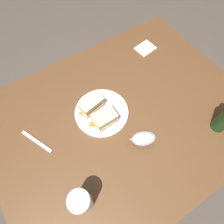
{
  "coord_description": "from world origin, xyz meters",
  "views": [
    {
      "loc": [
        -0.27,
        -0.32,
        1.62
      ],
      "look_at": [
        -0.04,
        0.04,
        0.8
      ],
      "focal_mm": 30.27,
      "sensor_mm": 36.0,
      "label": 1
    }
  ],
  "objects": [
    {
      "name": "potato_wedge_left_edge",
      "position": [
        -0.16,
        0.11,
        0.79
      ],
      "size": [
        0.04,
        0.05,
        0.02
      ],
      "primitive_type": "cube",
      "rotation": [
        0.0,
        0.0,
        5.24
      ],
      "color": "#AD702D",
      "rests_on": "plate"
    },
    {
      "name": "pint_glass",
      "position": [
        -0.35,
        -0.24,
        0.83
      ],
      "size": [
        0.08,
        0.08,
        0.15
      ],
      "color": "white",
      "rests_on": "dining_table"
    },
    {
      "name": "potato_wedge_back",
      "position": [
        -0.14,
        0.09,
        0.79
      ],
      "size": [
        0.05,
        0.04,
        0.02
      ],
      "primitive_type": "cube",
      "rotation": [
        0.0,
        0.0,
        2.76
      ],
      "color": "gold",
      "rests_on": "plate"
    },
    {
      "name": "fork",
      "position": [
        -0.41,
        0.11,
        0.77
      ],
      "size": [
        0.09,
        0.17,
        0.01
      ],
      "primitive_type": "cube",
      "rotation": [
        0.0,
        0.0,
        5.14
      ],
      "color": "silver",
      "rests_on": "dining_table"
    },
    {
      "name": "dining_table",
      "position": [
        0.0,
        0.0,
        0.38
      ],
      "size": [
        1.28,
        1.0,
        0.77
      ],
      "primitive_type": "cube",
      "color": "brown",
      "rests_on": "ground"
    },
    {
      "name": "potato_wedge_front",
      "position": [
        -0.1,
        0.05,
        0.79
      ],
      "size": [
        0.03,
        0.05,
        0.02
      ],
      "primitive_type": "cube",
      "rotation": [
        0.0,
        0.0,
        4.45
      ],
      "color": "#AD702D",
      "rests_on": "plate"
    },
    {
      "name": "sandwich_half_left",
      "position": [
        -0.11,
        0.12,
        0.82
      ],
      "size": [
        0.13,
        0.09,
        0.07
      ],
      "color": "beige",
      "rests_on": "plate"
    },
    {
      "name": "plate",
      "position": [
        -0.08,
        0.07,
        0.77
      ],
      "size": [
        0.27,
        0.27,
        0.02
      ],
      "primitive_type": "cylinder",
      "color": "silver",
      "rests_on": "dining_table"
    },
    {
      "name": "potato_wedge_stray",
      "position": [
        -0.12,
        0.01,
        0.79
      ],
      "size": [
        0.05,
        0.04,
        0.02
      ],
      "primitive_type": "cube",
      "rotation": [
        0.0,
        0.0,
        2.45
      ],
      "color": "#AD702D",
      "rests_on": "plate"
    },
    {
      "name": "potato_wedge_right_edge",
      "position": [
        -0.15,
        0.03,
        0.79
      ],
      "size": [
        0.05,
        0.04,
        0.01
      ],
      "primitive_type": "cube",
      "rotation": [
        0.0,
        0.0,
        2.58
      ],
      "color": "#AD702D",
      "rests_on": "plate"
    },
    {
      "name": "potato_wedge_middle",
      "position": [
        -0.1,
        0.05,
        0.79
      ],
      "size": [
        0.04,
        0.05,
        0.02
      ],
      "primitive_type": "cube",
      "rotation": [
        0.0,
        0.0,
        4.04
      ],
      "color": "#AD702D",
      "rests_on": "plate"
    },
    {
      "name": "napkin",
      "position": [
        0.38,
        0.3,
        0.77
      ],
      "size": [
        0.12,
        0.1,
        0.01
      ],
      "primitive_type": "cube",
      "rotation": [
        0.0,
        0.0,
        0.13
      ],
      "color": "white",
      "rests_on": "dining_table"
    },
    {
      "name": "sandwich_half_right",
      "position": [
        -0.09,
        0.02,
        0.81
      ],
      "size": [
        0.11,
        0.08,
        0.06
      ],
      "color": "beige",
      "rests_on": "plate"
    },
    {
      "name": "ground_plane",
      "position": [
        0.0,
        0.0,
        0.0
      ],
      "size": [
        6.0,
        6.0,
        0.0
      ],
      "primitive_type": "plane",
      "color": "#4C4238"
    },
    {
      "name": "gravy_boat",
      "position": [
        0.0,
        -0.16,
        0.81
      ],
      "size": [
        0.13,
        0.11,
        0.07
      ],
      "color": "#B7B7BC",
      "rests_on": "dining_table"
    }
  ]
}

